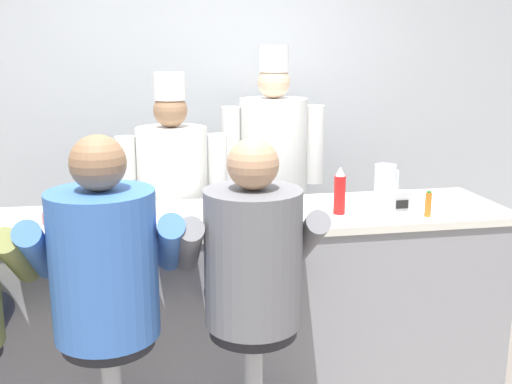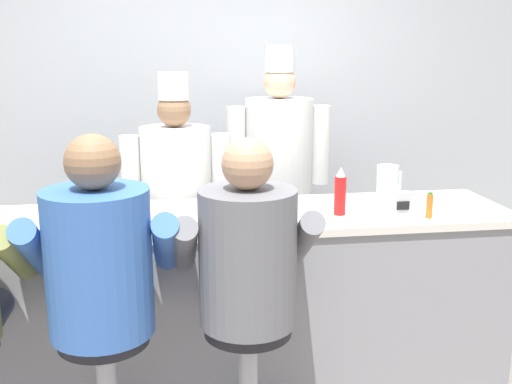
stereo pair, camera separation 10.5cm
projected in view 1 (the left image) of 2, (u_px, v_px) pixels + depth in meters
The scene contains 14 objects.
wall_back at pixel (204, 116), 4.39m from camera, with size 10.00×0.06×2.70m.
diner_counter at pixel (233, 301), 3.24m from camera, with size 2.97×0.70×0.99m.
ketchup_bottle_red at pixel (340, 192), 3.10m from camera, with size 0.06×0.06×0.25m.
mustard_bottle_yellow at pixel (265, 199), 3.03m from camera, with size 0.06×0.06×0.21m.
hot_sauce_bottle_orange at pixel (428, 204), 3.06m from camera, with size 0.03×0.03×0.13m.
water_pitcher_clear at pixel (385, 184), 3.30m from camera, with size 0.14×0.12×0.22m.
breakfast_plate at pixel (174, 224), 2.89m from camera, with size 0.25×0.25×0.05m.
cereal_bowl at pixel (58, 217), 2.96m from camera, with size 0.15×0.15×0.05m.
coffee_mug_tan at pixel (257, 199), 3.23m from camera, with size 0.14×0.09×0.10m.
napkin_dispenser_chrome at pixel (400, 203), 3.10m from camera, with size 0.11×0.07×0.12m.
diner_seated_blue at pixel (105, 273), 2.43m from camera, with size 0.65×0.64×1.51m.
diner_seated_grey at pixel (252, 267), 2.53m from camera, with size 0.62×0.62×1.48m.
cook_in_whites_near at pixel (173, 199), 3.67m from camera, with size 0.66×0.42×1.70m.
cook_in_whites_far at pixel (273, 168), 4.18m from camera, with size 0.72×0.46×1.85m.
Camera 1 is at (-0.42, -2.64, 1.82)m, focal length 42.00 mm.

